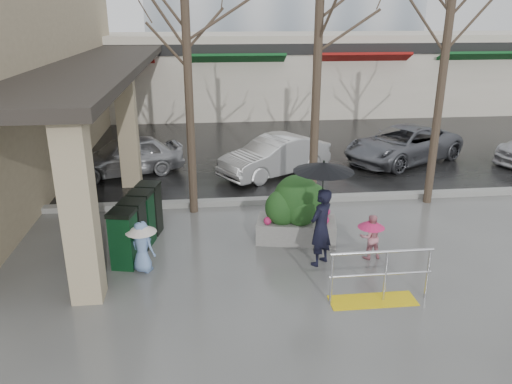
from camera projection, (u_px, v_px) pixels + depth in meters
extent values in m
plane|color=#51514F|center=(292.00, 273.00, 10.17)|extent=(120.00, 120.00, 0.00)
cube|color=black|center=(229.00, 99.00, 30.75)|extent=(120.00, 36.00, 0.01)
cube|color=gray|center=(266.00, 201.00, 13.89)|extent=(120.00, 0.30, 0.15)
cube|color=#2D2823|center=(102.00, 59.00, 15.93)|extent=(2.80, 18.00, 0.25)
cube|color=tan|center=(79.00, 210.00, 8.71)|extent=(0.55, 0.55, 3.50)
cube|color=tan|center=(128.00, 129.00, 14.79)|extent=(0.55, 0.55, 3.50)
cube|color=beige|center=(270.00, 73.00, 26.54)|extent=(34.00, 6.00, 4.00)
cube|color=maroon|center=(105.00, 63.00, 22.71)|extent=(4.50, 1.68, 0.87)
cube|color=#0F4C1E|center=(236.00, 62.00, 23.33)|extent=(4.50, 1.68, 0.87)
cube|color=maroon|center=(361.00, 60.00, 23.95)|extent=(4.50, 1.68, 0.87)
cube|color=#0F4C1E|center=(479.00, 59.00, 24.57)|extent=(4.50, 1.68, 0.87)
cube|color=black|center=(279.00, 49.00, 23.35)|extent=(34.00, 0.35, 0.50)
cube|color=yellow|center=(373.00, 300.00, 9.18)|extent=(1.60, 0.50, 0.02)
cylinder|color=silver|center=(331.00, 279.00, 8.93)|extent=(0.05, 0.05, 1.00)
cylinder|color=silver|center=(385.00, 276.00, 9.03)|extent=(0.05, 0.05, 1.00)
cylinder|color=silver|center=(428.00, 274.00, 9.12)|extent=(0.05, 0.05, 1.00)
cylinder|color=silver|center=(382.00, 252.00, 8.85)|extent=(1.90, 0.06, 0.06)
cylinder|color=silver|center=(380.00, 274.00, 9.01)|extent=(1.90, 0.04, 0.04)
cylinder|color=#382B21|center=(188.00, 82.00, 12.18)|extent=(0.22, 0.22, 6.80)
cylinder|color=#382B21|center=(317.00, 77.00, 12.48)|extent=(0.22, 0.22, 7.00)
cylinder|color=#382B21|center=(441.00, 85.00, 12.90)|extent=(0.22, 0.22, 6.50)
imported|color=black|center=(321.00, 227.00, 10.28)|extent=(0.72, 0.71, 1.67)
cylinder|color=black|center=(323.00, 188.00, 9.99)|extent=(0.02, 0.02, 1.06)
cone|color=black|center=(324.00, 167.00, 9.84)|extent=(1.22, 1.22, 0.18)
sphere|color=black|center=(324.00, 161.00, 9.81)|extent=(0.05, 0.05, 0.05)
imported|color=#CE7E8B|center=(370.00, 237.00, 10.65)|extent=(0.52, 0.42, 1.00)
cylinder|color=black|center=(371.00, 229.00, 10.58)|extent=(0.02, 0.02, 0.43)
cone|color=#CF205D|center=(371.00, 223.00, 10.54)|extent=(0.58, 0.58, 0.18)
sphere|color=black|center=(372.00, 219.00, 10.50)|extent=(0.05, 0.05, 0.05)
imported|color=#7194CA|center=(142.00, 247.00, 10.08)|extent=(0.63, 0.57, 1.09)
cylinder|color=black|center=(141.00, 235.00, 10.00)|extent=(0.02, 0.02, 0.51)
cone|color=silver|center=(141.00, 228.00, 9.94)|extent=(0.63, 0.63, 0.18)
sphere|color=black|center=(140.00, 223.00, 9.90)|extent=(0.05, 0.05, 0.05)
cube|color=slate|center=(296.00, 230.00, 11.60)|extent=(1.95, 1.26, 0.50)
ellipsoid|color=#144118|center=(297.00, 200.00, 11.34)|extent=(1.10, 0.99, 1.16)
sphere|color=#144118|center=(282.00, 207.00, 11.26)|extent=(0.79, 0.79, 0.79)
sphere|color=#144118|center=(311.00, 202.00, 11.56)|extent=(0.84, 0.84, 0.84)
cube|color=#0C381A|center=(124.00, 241.00, 10.25)|extent=(0.56, 0.56, 1.15)
cube|color=black|center=(121.00, 213.00, 10.04)|extent=(0.60, 0.60, 0.08)
cube|color=black|center=(133.00, 230.00, 10.79)|extent=(0.56, 0.56, 1.15)
cube|color=black|center=(131.00, 203.00, 10.58)|extent=(0.60, 0.60, 0.08)
cube|color=#0C3419|center=(142.00, 219.00, 11.33)|extent=(0.56, 0.56, 1.15)
cube|color=black|center=(140.00, 194.00, 11.12)|extent=(0.60, 0.60, 0.08)
cube|color=black|center=(150.00, 210.00, 11.87)|extent=(0.56, 0.56, 1.15)
cube|color=black|center=(148.00, 185.00, 11.66)|extent=(0.60, 0.60, 0.08)
imported|color=#9F9FA4|center=(126.00, 156.00, 16.18)|extent=(3.98, 2.61, 1.26)
imported|color=silver|center=(275.00, 156.00, 16.17)|extent=(3.96, 3.14, 1.26)
imported|color=slate|center=(403.00, 144.00, 17.60)|extent=(4.98, 3.99, 1.26)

